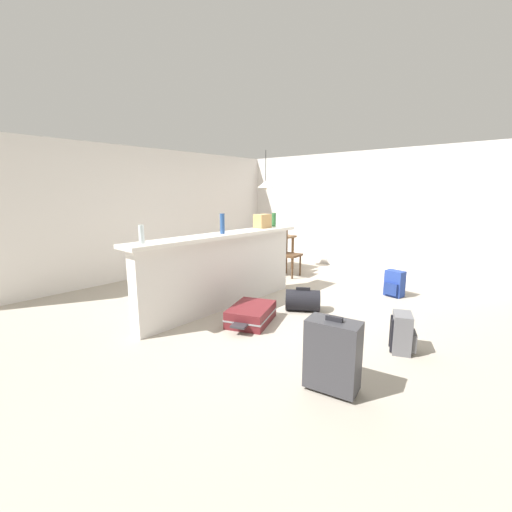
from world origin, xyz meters
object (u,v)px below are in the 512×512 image
Objects in this scene: bottle_green at (274,220)px; dining_chair_near_partition at (286,250)px; pendant_lamp at (266,184)px; suitcase_upright_charcoal at (333,355)px; bottle_blue at (222,224)px; backpack_grey at (402,333)px; backpack_blue at (394,284)px; duffel_bag_black at (303,300)px; suitcase_flat_maroon at (251,314)px; bottle_clear at (141,234)px; dining_table at (266,241)px; grocery_bag at (262,221)px.

dining_chair_near_partition is (0.89, 0.38, -0.69)m from bottle_green.
pendant_lamp is 4.80m from suitcase_upright_charcoal.
bottle_blue is at bearing -167.87° from dining_chair_near_partition.
backpack_grey is (-0.96, -2.50, -1.00)m from bottle_green.
bottle_blue reaches higher than backpack_blue.
duffel_bag_black is at bearing 40.56° from suitcase_upright_charcoal.
bottle_blue is at bearing 125.66° from duffel_bag_black.
duffel_bag_black is 1.54m from backpack_grey.
backpack_grey is (-1.85, -2.89, -0.31)m from dining_chair_near_partition.
bottle_green is 1.57m from pendant_lamp.
bottle_green is at bearing 3.60° from bottle_blue.
backpack_grey is 1.00× the size of backpack_blue.
suitcase_flat_maroon is at bearing 162.84° from duffel_bag_black.
bottle_green is at bearing 59.41° from duffel_bag_black.
pendant_lamp is 1.19× the size of suitcase_upright_charcoal.
bottle_clear is 0.19× the size of dining_table.
bottle_blue is 0.50× the size of duffel_bag_black.
dining_table is 2.62× the size of backpack_grey.
duffel_bag_black is at bearing -54.34° from bottle_blue.
pendant_lamp is (0.13, 0.65, 1.30)m from dining_chair_near_partition.
suitcase_upright_charcoal is (0.39, -2.26, -0.87)m from bottle_clear.
duffel_bag_black is at bearing -27.21° from bottle_clear.
dining_table is 1.38× the size of pendant_lamp.
bottle_clear is 2.18m from grocery_bag.
dining_table is at bearing 89.84° from backpack_blue.
suitcase_flat_maroon is at bearing -102.85° from bottle_blue.
dining_table is 3.98m from backpack_grey.
bottle_green is 1.58m from duffel_bag_black.
suitcase_flat_maroon is at bearing 104.61° from backpack_grey.
backpack_grey is at bearing -103.79° from duffel_bag_black.
suitcase_upright_charcoal reaches higher than suitcase_flat_maroon.
bottle_green is 0.26× the size of suitcase_flat_maroon.
bottle_blue is 2.54m from suitcase_upright_charcoal.
bottle_blue reaches higher than bottle_green.
backpack_blue is (-0.07, -2.78, -1.62)m from pendant_lamp.
backpack_grey is at bearing -119.29° from pendant_lamp.
backpack_grey is at bearing -10.23° from suitcase_upright_charcoal.
dining_table is 2.97m from suitcase_flat_maroon.
duffel_bag_black is 1.35× the size of backpack_grey.
bottle_clear is 0.51× the size of backpack_grey.
bottle_green is (1.26, 0.08, -0.03)m from bottle_blue.
dining_chair_near_partition is 1.46m from pendant_lamp.
suitcase_flat_maroon is (1.07, -0.72, -1.09)m from bottle_clear.
bottle_clear is 3.62m from dining_table.
backpack_grey is (-0.37, -1.49, 0.05)m from duffel_bag_black.
backpack_blue is at bearing -54.31° from grocery_bag.
duffel_bag_black is at bearing -120.59° from bottle_green.
pendant_lamp is at bearing 51.62° from duffel_bag_black.
bottle_clear is at bearing -179.12° from bottle_green.
backpack_blue is at bearing -88.43° from dining_chair_near_partition.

